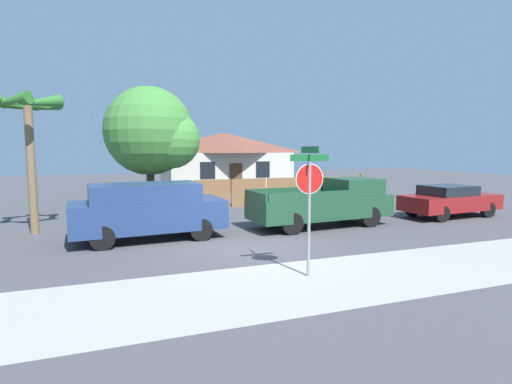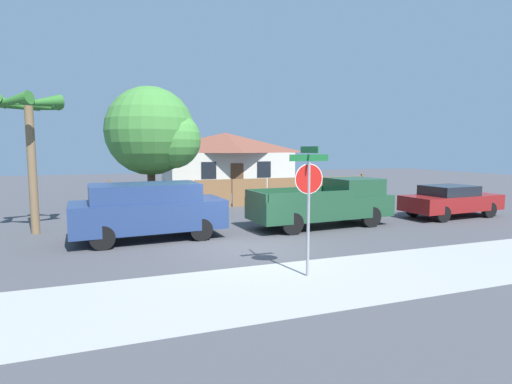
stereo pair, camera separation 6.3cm
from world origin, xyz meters
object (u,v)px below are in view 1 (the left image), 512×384
at_px(house, 224,160).
at_px(palm_tree, 28,115).
at_px(red_suv, 148,209).
at_px(parked_sedan, 450,200).
at_px(stop_sign, 309,189).
at_px(oak_tree, 154,133).
at_px(orange_pickup, 326,203).

bearing_deg(house, palm_tree, -128.91).
relative_size(house, red_suv, 1.89).
bearing_deg(parked_sedan, house, 106.97).
bearing_deg(house, stop_sign, -100.36).
height_order(oak_tree, stop_sign, oak_tree).
distance_m(oak_tree, parked_sedan, 14.26).
distance_m(red_suv, orange_pickup, 6.59).
distance_m(palm_tree, parked_sedan, 16.85).
bearing_deg(orange_pickup, red_suv, 176.15).
bearing_deg(stop_sign, parked_sedan, 29.43).
bearing_deg(parked_sedan, oak_tree, 142.97).
bearing_deg(parked_sedan, orange_pickup, 175.81).
height_order(house, red_suv, house).
bearing_deg(oak_tree, orange_pickup, -53.76).
height_order(orange_pickup, stop_sign, stop_sign).
bearing_deg(stop_sign, palm_tree, 133.25).
distance_m(palm_tree, red_suv, 5.28).
relative_size(oak_tree, parked_sedan, 1.33).
bearing_deg(oak_tree, red_suv, -97.79).
height_order(palm_tree, red_suv, palm_tree).
relative_size(palm_tree, stop_sign, 1.59).
bearing_deg(red_suv, parked_sedan, -4.02).
relative_size(oak_tree, orange_pickup, 1.08).
distance_m(red_suv, parked_sedan, 12.72).
bearing_deg(palm_tree, stop_sign, -47.77).
height_order(palm_tree, parked_sedan, palm_tree).
height_order(palm_tree, stop_sign, palm_tree).
relative_size(house, orange_pickup, 1.66).
relative_size(house, oak_tree, 1.53).
relative_size(parked_sedan, stop_sign, 1.52).
relative_size(red_suv, stop_sign, 1.64).
xyz_separation_m(house, stop_sign, (-3.74, -20.47, -0.12)).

